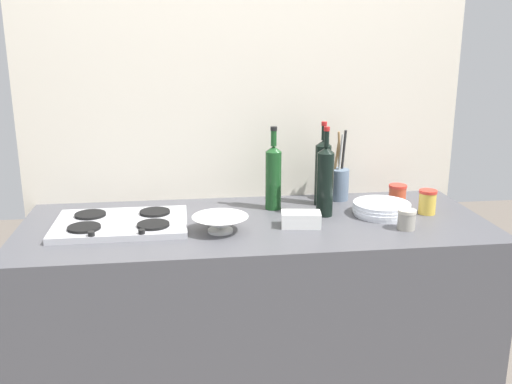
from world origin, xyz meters
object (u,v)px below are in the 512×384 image
Objects in this scene: condiment_jar_rear at (397,194)px; utensil_crock at (339,182)px; stovetop_hob at (121,223)px; plate_stack at (382,209)px; wine_bottle_mid_right at (325,180)px; mixing_bowl at (220,223)px; wine_bottle_mid_left at (323,172)px; wine_bottle_leftmost at (273,176)px; condiment_jar_front at (427,202)px; butter_dish at (301,219)px; condiment_jar_spare at (407,219)px.

utensil_crock is at bearing 162.02° from condiment_jar_rear.
stovetop_hob is 1.60× the size of utensil_crock.
plate_stack is 0.65× the size of wine_bottle_mid_right.
wine_bottle_mid_left is at bearing 33.07° from mixing_bowl.
wine_bottle_leftmost is 0.37m from mixing_bowl.
utensil_crock reaches higher than plate_stack.
wine_bottle_leftmost is at bearing -162.19° from utensil_crock.
wine_bottle_mid_right reaches higher than wine_bottle_leftmost.
mixing_bowl is at bearing -161.28° from wine_bottle_mid_right.
mixing_bowl is at bearing -172.47° from condiment_jar_front.
wine_bottle_mid_right is 3.63× the size of condiment_jar_front.
wine_bottle_leftmost reaches higher than plate_stack.
wine_bottle_leftmost is 0.63m from condiment_jar_front.
condiment_jar_front is at bearing 9.53° from butter_dish.
utensil_crock is at bearing 140.62° from condiment_jar_front.
utensil_crock is at bearing 33.37° from mixing_bowl.
wine_bottle_mid_left is 4.69× the size of condiment_jar_spare.
plate_stack is at bearing -6.06° from wine_bottle_mid_right.
condiment_jar_rear is (0.48, 0.26, 0.01)m from butter_dish.
wine_bottle_mid_left is at bearing 13.04° from stovetop_hob.
wine_bottle_leftmost is 0.55m from condiment_jar_rear.
mixing_bowl is at bearing -176.02° from butter_dish.
wine_bottle_mid_left is 3.59× the size of condiment_jar_front.
condiment_jar_spare is (1.06, -0.17, 0.02)m from stovetop_hob.
condiment_jar_spare is (0.38, -0.08, 0.01)m from butter_dish.
stovetop_hob is 0.85m from wine_bottle_mid_left.
condiment_jar_rear is at bearing 109.76° from condiment_jar_front.
wine_bottle_mid_left reaches higher than condiment_jar_rear.
wine_bottle_leftmost is (-0.42, 0.14, 0.11)m from plate_stack.
wine_bottle_leftmost reaches higher than mixing_bowl.
mixing_bowl is 0.67× the size of utensil_crock.
plate_stack is 0.36m from butter_dish.
condiment_jar_spare is at bearing -56.70° from wine_bottle_mid_left.
condiment_jar_front is (0.19, -0.01, 0.02)m from plate_stack.
plate_stack is 0.18m from condiment_jar_spare.
wine_bottle_mid_right is (-0.03, -0.15, 0.00)m from wine_bottle_mid_left.
butter_dish is at bearing -164.26° from plate_stack.
utensil_crock reaches higher than condiment_jar_spare.
wine_bottle_mid_right is at bearing -159.17° from condiment_jar_rear.
utensil_crock is at bearing 34.84° from wine_bottle_mid_left.
mixing_bowl is at bearing 174.97° from condiment_jar_spare.
plate_stack is at bearing 15.74° from butter_dish.
plate_stack is 3.09× the size of condiment_jar_spare.
butter_dish is 0.54m from condiment_jar_rear.
wine_bottle_mid_right is 0.46m from mixing_bowl.
stovetop_hob is at bearing -177.19° from wine_bottle_mid_right.
wine_bottle_mid_left is 4.54× the size of condiment_jar_rear.
wine_bottle_mid_right is at bearing -118.71° from utensil_crock.
mixing_bowl is 0.69m from condiment_jar_spare.
wine_bottle_mid_right reaches higher than plate_stack.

